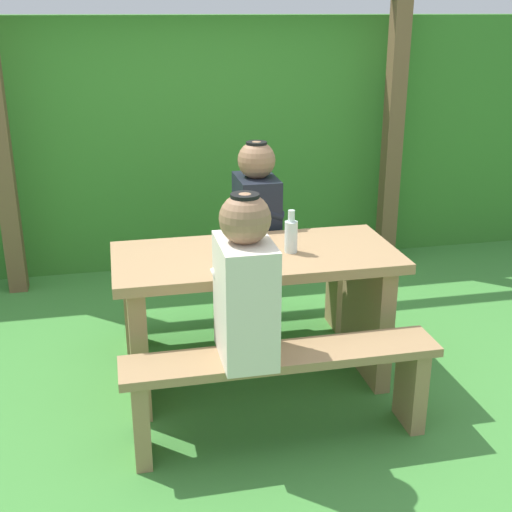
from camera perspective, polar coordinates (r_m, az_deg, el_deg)
name	(u,v)px	position (r m, az deg, el deg)	size (l,w,h in m)	color
ground_plane	(256,380)	(3.60, 0.00, -10.48)	(12.00, 12.00, 0.00)	#408638
hedge_backdrop	(196,136)	(5.38, -5.14, 10.14)	(6.40, 0.94, 1.81)	#387C2A
pergola_post_left	(2,152)	(4.70, -20.84, 8.24)	(0.12, 0.12, 1.93)	brown
pergola_post_right	(393,137)	(5.07, 11.55, 9.92)	(0.12, 0.12, 1.93)	brown
picnic_table	(256,295)	(3.38, 0.00, -3.33)	(1.40, 0.64, 0.72)	#9E7A51
bench_near	(282,378)	(2.99, 2.21, -10.33)	(1.40, 0.24, 0.44)	#9E7A51
bench_far	(237,286)	(3.92, -1.66, -2.56)	(1.40, 0.24, 0.44)	#9E7A51
person_white_shirt	(245,284)	(2.75, -0.92, -2.44)	(0.25, 0.35, 0.72)	silver
person_black_coat	(257,210)	(3.79, 0.05, 3.96)	(0.25, 0.35, 0.72)	black
drinking_glass	(257,251)	(3.19, 0.10, 0.46)	(0.07, 0.07, 0.08)	silver
bottle_left	(291,235)	(3.28, 3.00, 1.79)	(0.06, 0.06, 0.21)	silver
bottle_right	(255,234)	(3.30, -0.09, 1.92)	(0.07, 0.07, 0.21)	silver
cell_phone	(268,262)	(3.15, 1.04, -0.56)	(0.07, 0.14, 0.01)	silver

